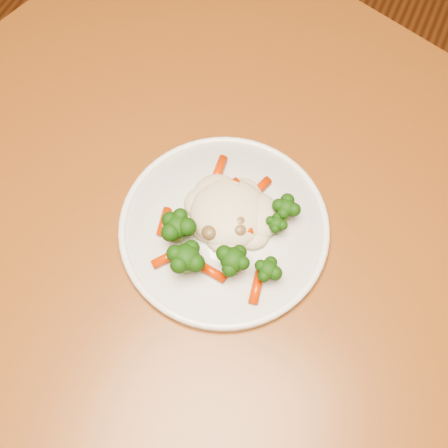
# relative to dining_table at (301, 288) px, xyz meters

# --- Properties ---
(dining_table) EXTENTS (1.41, 1.14, 0.75)m
(dining_table) POSITION_rel_dining_table_xyz_m (0.00, 0.00, 0.00)
(dining_table) COLOR brown
(dining_table) RESTS_ON ground
(plate) EXTENTS (0.27, 0.27, 0.01)m
(plate) POSITION_rel_dining_table_xyz_m (-0.12, -0.00, 0.10)
(plate) COLOR silver
(plate) RESTS_ON dining_table
(meal) EXTENTS (0.18, 0.19, 0.05)m
(meal) POSITION_rel_dining_table_xyz_m (-0.11, -0.01, 0.13)
(meal) COLOR beige
(meal) RESTS_ON plate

